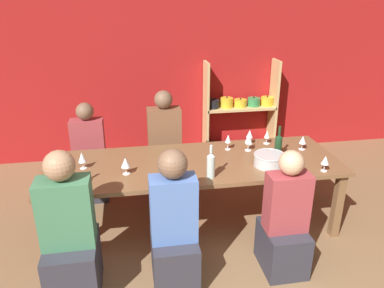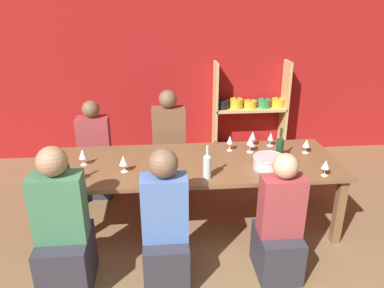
% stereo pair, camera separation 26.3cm
% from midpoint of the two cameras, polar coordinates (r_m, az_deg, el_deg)
% --- Properties ---
extents(wall_back_red, '(8.80, 0.06, 2.70)m').
position_cam_midpoint_polar(wall_back_red, '(5.37, -5.44, 12.10)').
color(wall_back_red, '#A31919').
rests_on(wall_back_red, ground_plane).
extents(shelf_unit, '(1.05, 0.30, 1.39)m').
position_cam_midpoint_polar(shelf_unit, '(5.56, 5.84, 3.47)').
color(shelf_unit, tan).
rests_on(shelf_unit, ground_plane).
extents(dining_table, '(2.87, 0.99, 0.73)m').
position_cam_midpoint_polar(dining_table, '(3.71, -1.78, -3.74)').
color(dining_table, brown).
rests_on(dining_table, ground_plane).
extents(mixing_bowl, '(0.31, 0.31, 0.12)m').
position_cam_midpoint_polar(mixing_bowl, '(3.63, 9.70, -2.35)').
color(mixing_bowl, '#B7BABC').
rests_on(mixing_bowl, dining_table).
extents(wine_bottle_green, '(0.08, 0.08, 0.31)m').
position_cam_midpoint_polar(wine_bottle_green, '(3.33, -20.49, -4.74)').
color(wine_bottle_green, '#19381E').
rests_on(wine_bottle_green, dining_table).
extents(wine_bottle_dark, '(0.07, 0.07, 0.31)m').
position_cam_midpoint_polar(wine_bottle_dark, '(3.32, 0.63, -3.20)').
color(wine_bottle_dark, '#B2C6C1').
rests_on(wine_bottle_dark, dining_table).
extents(wine_bottle_amber, '(0.07, 0.07, 0.32)m').
position_cam_midpoint_polar(wine_bottle_amber, '(3.83, 11.12, -0.12)').
color(wine_bottle_amber, '#19381E').
rests_on(wine_bottle_amber, dining_table).
extents(wine_glass_red_a, '(0.07, 0.07, 0.16)m').
position_cam_midpoint_polar(wine_glass_red_a, '(4.09, 6.96, 1.45)').
color(wine_glass_red_a, white).
rests_on(wine_glass_red_a, dining_table).
extents(wine_glass_empty_a, '(0.07, 0.07, 0.15)m').
position_cam_midpoint_polar(wine_glass_empty_a, '(4.06, 14.76, 0.55)').
color(wine_glass_empty_a, white).
rests_on(wine_glass_empty_a, dining_table).
extents(wine_glass_empty_b, '(0.08, 0.08, 0.16)m').
position_cam_midpoint_polar(wine_glass_empty_b, '(3.47, -12.26, -2.86)').
color(wine_glass_empty_b, white).
rests_on(wine_glass_empty_b, dining_table).
extents(wine_glass_empty_c, '(0.08, 0.08, 0.18)m').
position_cam_midpoint_polar(wine_glass_empty_c, '(3.92, 6.74, 0.76)').
color(wine_glass_empty_c, white).
rests_on(wine_glass_empty_c, dining_table).
extents(wine_glass_red_b, '(0.07, 0.07, 0.15)m').
position_cam_midpoint_polar(wine_glass_red_b, '(4.14, 9.60, 1.36)').
color(wine_glass_red_b, white).
rests_on(wine_glass_red_b, dining_table).
extents(wine_glass_empty_d, '(0.07, 0.07, 0.15)m').
position_cam_midpoint_polar(wine_glass_empty_d, '(3.62, 17.71, -2.43)').
color(wine_glass_empty_d, white).
rests_on(wine_glass_empty_d, dining_table).
extents(wine_glass_white_a, '(0.08, 0.08, 0.16)m').
position_cam_midpoint_polar(wine_glass_white_a, '(3.68, -18.39, -2.04)').
color(wine_glass_white_a, white).
rests_on(wine_glass_white_a, dining_table).
extents(wine_glass_empty_e, '(0.06, 0.06, 0.17)m').
position_cam_midpoint_polar(wine_glass_empty_e, '(3.93, 3.62, 0.74)').
color(wine_glass_empty_e, white).
rests_on(wine_glass_empty_e, dining_table).
extents(person_near_a, '(0.35, 0.44, 1.12)m').
position_cam_midpoint_polar(person_near_a, '(3.33, 11.67, -12.29)').
color(person_near_a, '#2D2D38').
rests_on(person_near_a, ground_plane).
extents(person_far_a, '(0.37, 0.46, 1.15)m').
position_cam_midpoint_polar(person_far_a, '(4.57, -16.81, -2.77)').
color(person_far_a, '#2D2D38').
rests_on(person_far_a, ground_plane).
extents(person_near_b, '(0.39, 0.49, 1.25)m').
position_cam_midpoint_polar(person_near_b, '(3.18, -20.35, -14.14)').
color(person_near_b, '#2D2D38').
rests_on(person_near_b, ground_plane).
extents(person_far_b, '(0.38, 0.48, 1.26)m').
position_cam_midpoint_polar(person_far_b, '(4.47, -5.82, -1.84)').
color(person_far_b, '#2D2D38').
rests_on(person_far_b, ground_plane).
extents(person_near_c, '(0.36, 0.45, 1.21)m').
position_cam_midpoint_polar(person_near_c, '(3.11, -5.25, -13.72)').
color(person_near_c, '#2D2D38').
rests_on(person_near_c, ground_plane).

